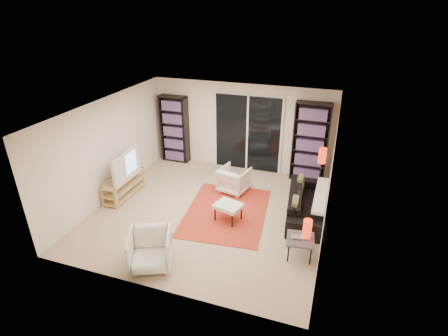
{
  "coord_description": "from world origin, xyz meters",
  "views": [
    {
      "loc": [
        2.47,
        -6.28,
        4.36
      ],
      "look_at": [
        0.25,
        0.3,
        1.0
      ],
      "focal_mm": 28.0,
      "sensor_mm": 36.0,
      "label": 1
    }
  ],
  "objects_px": {
    "tv_stand": "(124,186)",
    "side_table": "(300,240)",
    "armchair_front": "(150,250)",
    "bookshelf_left": "(175,129)",
    "floor_lamp": "(322,161)",
    "armchair_back": "(234,180)",
    "sofa": "(307,203)",
    "ottoman": "(228,207)",
    "bookshelf_right": "(310,143)"
  },
  "relations": [
    {
      "from": "ottoman",
      "to": "armchair_back",
      "type": "bearing_deg",
      "value": 101.85
    },
    {
      "from": "sofa",
      "to": "armchair_front",
      "type": "bearing_deg",
      "value": 131.02
    },
    {
      "from": "bookshelf_right",
      "to": "floor_lamp",
      "type": "xyz_separation_m",
      "value": [
        0.37,
        -0.99,
        -0.04
      ]
    },
    {
      "from": "armchair_front",
      "to": "bookshelf_right",
      "type": "bearing_deg",
      "value": 38.77
    },
    {
      "from": "bookshelf_right",
      "to": "floor_lamp",
      "type": "relative_size",
      "value": 1.58
    },
    {
      "from": "bookshelf_right",
      "to": "armchair_back",
      "type": "distance_m",
      "value": 2.2
    },
    {
      "from": "sofa",
      "to": "side_table",
      "type": "height_order",
      "value": "sofa"
    },
    {
      "from": "sofa",
      "to": "armchair_front",
      "type": "height_order",
      "value": "armchair_front"
    },
    {
      "from": "armchair_back",
      "to": "bookshelf_right",
      "type": "bearing_deg",
      "value": -130.83
    },
    {
      "from": "floor_lamp",
      "to": "sofa",
      "type": "bearing_deg",
      "value": -102.51
    },
    {
      "from": "bookshelf_right",
      "to": "tv_stand",
      "type": "height_order",
      "value": "bookshelf_right"
    },
    {
      "from": "armchair_back",
      "to": "floor_lamp",
      "type": "relative_size",
      "value": 0.52
    },
    {
      "from": "tv_stand",
      "to": "sofa",
      "type": "height_order",
      "value": "sofa"
    },
    {
      "from": "armchair_front",
      "to": "floor_lamp",
      "type": "relative_size",
      "value": 0.57
    },
    {
      "from": "bookshelf_left",
      "to": "bookshelf_right",
      "type": "distance_m",
      "value": 3.85
    },
    {
      "from": "bookshelf_left",
      "to": "armchair_front",
      "type": "xyz_separation_m",
      "value": [
        1.59,
        -4.33,
        -0.63
      ]
    },
    {
      "from": "armchair_back",
      "to": "side_table",
      "type": "height_order",
      "value": "armchair_back"
    },
    {
      "from": "armchair_back",
      "to": "armchair_front",
      "type": "bearing_deg",
      "value": 91.16
    },
    {
      "from": "ottoman",
      "to": "side_table",
      "type": "height_order",
      "value": "same"
    },
    {
      "from": "armchair_front",
      "to": "ottoman",
      "type": "relative_size",
      "value": 1.15
    },
    {
      "from": "armchair_back",
      "to": "ottoman",
      "type": "relative_size",
      "value": 1.05
    },
    {
      "from": "tv_stand",
      "to": "floor_lamp",
      "type": "distance_m",
      "value": 4.75
    },
    {
      "from": "ottoman",
      "to": "bookshelf_right",
      "type": "bearing_deg",
      "value": 61.22
    },
    {
      "from": "armchair_back",
      "to": "floor_lamp",
      "type": "height_order",
      "value": "floor_lamp"
    },
    {
      "from": "bookshelf_left",
      "to": "sofa",
      "type": "bearing_deg",
      "value": -23.57
    },
    {
      "from": "tv_stand",
      "to": "ottoman",
      "type": "height_order",
      "value": "tv_stand"
    },
    {
      "from": "sofa",
      "to": "armchair_back",
      "type": "height_order",
      "value": "armchair_back"
    },
    {
      "from": "armchair_back",
      "to": "ottoman",
      "type": "bearing_deg",
      "value": 114.13
    },
    {
      "from": "bookshelf_left",
      "to": "armchair_back",
      "type": "relative_size",
      "value": 2.83
    },
    {
      "from": "armchair_front",
      "to": "ottoman",
      "type": "xyz_separation_m",
      "value": [
        0.88,
        1.81,
        0.0
      ]
    },
    {
      "from": "sofa",
      "to": "side_table",
      "type": "bearing_deg",
      "value": 176.58
    },
    {
      "from": "armchair_back",
      "to": "armchair_front",
      "type": "height_order",
      "value": "armchair_front"
    },
    {
      "from": "side_table",
      "to": "sofa",
      "type": "bearing_deg",
      "value": 91.79
    },
    {
      "from": "bookshelf_right",
      "to": "ottoman",
      "type": "relative_size",
      "value": 3.19
    },
    {
      "from": "bookshelf_right",
      "to": "floor_lamp",
      "type": "height_order",
      "value": "bookshelf_right"
    },
    {
      "from": "tv_stand",
      "to": "side_table",
      "type": "height_order",
      "value": "tv_stand"
    },
    {
      "from": "bookshelf_right",
      "to": "tv_stand",
      "type": "distance_m",
      "value": 4.8
    },
    {
      "from": "tv_stand",
      "to": "bookshelf_right",
      "type": "bearing_deg",
      "value": 29.15
    },
    {
      "from": "armchair_front",
      "to": "bookshelf_left",
      "type": "bearing_deg",
      "value": 86.47
    },
    {
      "from": "bookshelf_right",
      "to": "sofa",
      "type": "bearing_deg",
      "value": -83.66
    },
    {
      "from": "bookshelf_left",
      "to": "armchair_back",
      "type": "distance_m",
      "value": 2.61
    },
    {
      "from": "sofa",
      "to": "side_table",
      "type": "xyz_separation_m",
      "value": [
        0.05,
        -1.46,
        0.06
      ]
    },
    {
      "from": "tv_stand",
      "to": "floor_lamp",
      "type": "xyz_separation_m",
      "value": [
        4.5,
        1.32,
        0.74
      ]
    },
    {
      "from": "side_table",
      "to": "floor_lamp",
      "type": "distance_m",
      "value": 2.33
    },
    {
      "from": "bookshelf_left",
      "to": "tv_stand",
      "type": "relative_size",
      "value": 1.5
    },
    {
      "from": "armchair_back",
      "to": "floor_lamp",
      "type": "distance_m",
      "value": 2.15
    },
    {
      "from": "armchair_back",
      "to": "tv_stand",
      "type": "bearing_deg",
      "value": 35.52
    },
    {
      "from": "bookshelf_left",
      "to": "ottoman",
      "type": "xyz_separation_m",
      "value": [
        2.46,
        -2.52,
        -0.63
      ]
    },
    {
      "from": "armchair_back",
      "to": "sofa",
      "type": "bearing_deg",
      "value": 176.5
    },
    {
      "from": "tv_stand",
      "to": "ottoman",
      "type": "distance_m",
      "value": 2.76
    }
  ]
}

